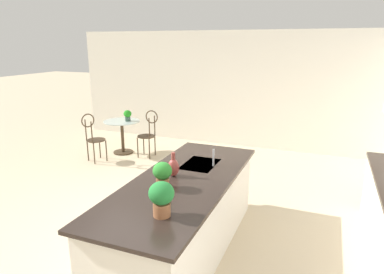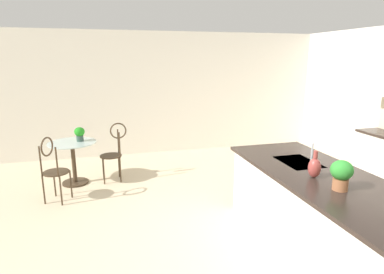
{
  "view_description": "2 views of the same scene",
  "coord_description": "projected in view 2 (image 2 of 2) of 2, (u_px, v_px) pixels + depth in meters",
  "views": [
    {
      "loc": [
        3.63,
        2.29,
        2.42
      ],
      "look_at": [
        -1.63,
        0.19,
        0.86
      ],
      "focal_mm": 32.01,
      "sensor_mm": 36.0,
      "label": 1
    },
    {
      "loc": [
        2.98,
        -1.36,
        2.13
      ],
      "look_at": [
        -0.93,
        -0.29,
        1.14
      ],
      "focal_mm": 30.29,
      "sensor_mm": 36.0,
      "label": 2
    }
  ],
  "objects": [
    {
      "name": "kitchen_island",
      "position": [
        324.0,
        218.0,
        3.48
      ],
      "size": [
        2.8,
        1.06,
        0.92
      ],
      "color": "white",
      "rests_on": "ground"
    },
    {
      "name": "chair_by_island",
      "position": [
        53.0,
        166.0,
        4.78
      ],
      "size": [
        0.52,
        0.51,
        1.04
      ],
      "color": "#3D2D1E",
      "rests_on": "ground"
    },
    {
      "name": "potted_plant_counter_near",
      "position": [
        341.0,
        173.0,
        3.02
      ],
      "size": [
        0.21,
        0.21,
        0.29
      ],
      "color": "#9E603D",
      "rests_on": "kitchen_island"
    },
    {
      "name": "potted_plant_on_table",
      "position": [
        80.0,
        133.0,
        5.53
      ],
      "size": [
        0.17,
        0.17,
        0.24
      ],
      "color": "#385147",
      "rests_on": "bistro_table"
    },
    {
      "name": "sink_faucet",
      "position": [
        312.0,
        152.0,
        3.9
      ],
      "size": [
        0.02,
        0.02,
        0.22
      ],
      "primitive_type": "cylinder",
      "color": "#B2B5BA",
      "rests_on": "kitchen_island"
    },
    {
      "name": "wall_left_window",
      "position": [
        165.0,
        93.0,
        7.32
      ],
      "size": [
        0.12,
        7.8,
        2.7
      ],
      "primitive_type": "cube",
      "color": "silver",
      "rests_on": "ground"
    },
    {
      "name": "chair_near_window",
      "position": [
        114.0,
        149.0,
        5.67
      ],
      "size": [
        0.4,
        0.49,
        1.04
      ],
      "color": "#3D2D1E",
      "rests_on": "ground"
    },
    {
      "name": "ground_plane",
      "position": [
        238.0,
        252.0,
        3.65
      ],
      "size": [
        40.0,
        40.0,
        0.0
      ],
      "primitive_type": "plane",
      "color": "beige"
    },
    {
      "name": "bistro_table",
      "position": [
        73.0,
        159.0,
        5.56
      ],
      "size": [
        0.8,
        0.8,
        0.74
      ],
      "color": "#3D2D1E",
      "rests_on": "ground"
    },
    {
      "name": "vase_on_counter",
      "position": [
        314.0,
        167.0,
        3.35
      ],
      "size": [
        0.13,
        0.13,
        0.29
      ],
      "color": "#993D38",
      "rests_on": "kitchen_island"
    }
  ]
}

